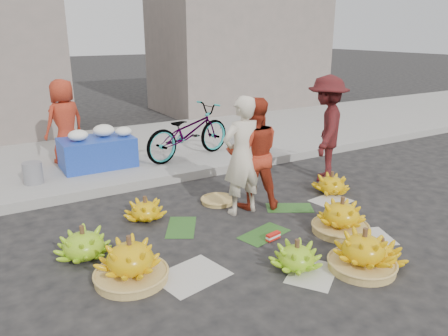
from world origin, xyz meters
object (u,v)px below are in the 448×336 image
flower_table (98,150)px  banana_bunch_4 (341,217)px  vendor_cream (242,156)px  banana_bunch_0 (130,261)px  bicycle (188,132)px

flower_table → banana_bunch_4: bearing=-63.2°
flower_table → vendor_cream: bearing=-65.8°
banana_bunch_0 → vendor_cream: size_ratio=0.45×
vendor_cream → banana_bunch_4: bearing=120.2°
banana_bunch_0 → banana_bunch_4: size_ratio=1.01×
banana_bunch_4 → bicycle: (-0.33, 3.61, 0.41)m
banana_bunch_4 → vendor_cream: 1.49m
banana_bunch_4 → bicycle: bicycle is taller
flower_table → bicycle: 1.66m
banana_bunch_4 → vendor_cream: vendor_cream is taller
banana_bunch_4 → flower_table: (-1.95, 3.90, 0.21)m
banana_bunch_4 → bicycle: 3.65m
banana_bunch_4 → flower_table: flower_table is taller
flower_table → bicycle: (1.62, -0.29, 0.20)m
banana_bunch_4 → vendor_cream: size_ratio=0.45×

